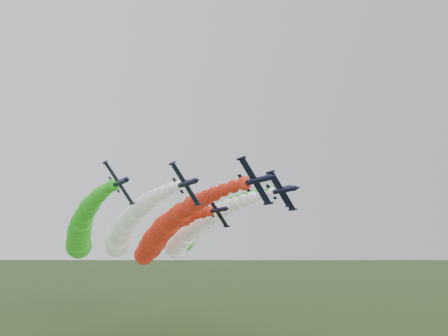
{
  "coord_description": "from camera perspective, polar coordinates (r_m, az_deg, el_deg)",
  "views": [
    {
      "loc": [
        -35.17,
        -73.77,
        26.53
      ],
      "look_at": [
        7.69,
        0.54,
        42.33
      ],
      "focal_mm": 35.0,
      "sensor_mm": 36.0,
      "label": 1
    }
  ],
  "objects": [
    {
      "name": "jet_lead",
      "position": [
        121.34,
        -8.03,
        -8.38
      ],
      "size": [
        14.81,
        79.57,
        18.4
      ],
      "rotation": [
        0.0,
        0.94,
        0.0
      ],
      "color": "black",
      "rests_on": "ground"
    },
    {
      "name": "jet_inner_left",
      "position": [
        131.19,
        -12.96,
        -8.11
      ],
      "size": [
        15.03,
        79.79,
        18.62
      ],
      "rotation": [
        0.0,
        0.94,
        0.0
      ],
      "color": "black",
      "rests_on": "ground"
    },
    {
      "name": "jet_inner_right",
      "position": [
        135.04,
        -4.44,
        -8.55
      ],
      "size": [
        15.05,
        79.81,
        18.64
      ],
      "rotation": [
        0.0,
        0.94,
        0.0
      ],
      "color": "black",
      "rests_on": "ground"
    },
    {
      "name": "jet_outer_left",
      "position": [
        134.68,
        -18.2,
        -8.01
      ],
      "size": [
        15.36,
        80.12,
        18.95
      ],
      "rotation": [
        0.0,
        0.94,
        0.0
      ],
      "color": "black",
      "rests_on": "ground"
    },
    {
      "name": "jet_outer_right",
      "position": [
        147.68,
        -3.64,
        -8.01
      ],
      "size": [
        15.2,
        79.96,
        18.79
      ],
      "rotation": [
        0.0,
        0.94,
        0.0
      ],
      "color": "black",
      "rests_on": "ground"
    },
    {
      "name": "jet_trail",
      "position": [
        150.02,
        -9.15,
        -9.65
      ],
      "size": [
        15.01,
        79.78,
        18.61
      ],
      "rotation": [
        0.0,
        0.94,
        0.0
      ],
      "color": "black",
      "rests_on": "ground"
    }
  ]
}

